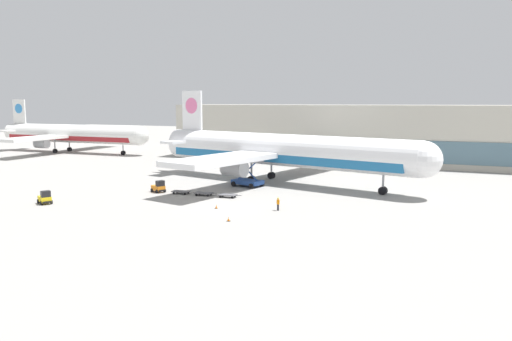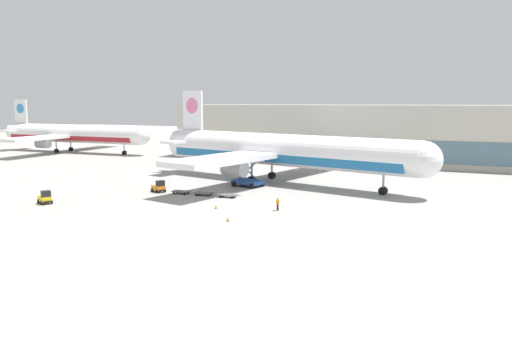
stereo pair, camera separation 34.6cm
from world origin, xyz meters
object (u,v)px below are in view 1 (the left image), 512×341
scissor_lift_loader (248,175)px  baggage_tug_mid (45,198)px  baggage_tug_foreground (159,187)px  baggage_dolly_second (204,193)px  traffic_cone_near (216,206)px  airplane_main (277,151)px  baggage_dolly_third (228,195)px  baggage_dolly_lead (181,192)px  ground_crew_near (278,203)px  airplane_distant (70,134)px  traffic_cone_far (228,219)px

scissor_lift_loader → baggage_tug_mid: size_ratio=2.04×
baggage_tug_foreground → baggage_dolly_second: size_ratio=0.74×
traffic_cone_near → airplane_main: bearing=90.8°
scissor_lift_loader → baggage_dolly_third: 10.80m
baggage_tug_mid → baggage_dolly_third: bearing=62.9°
baggage_dolly_lead → ground_crew_near: (18.80, -5.47, 0.68)m
airplane_distant → baggage_tug_foreground: 75.93m
ground_crew_near → traffic_cone_near: ground_crew_near is taller
baggage_dolly_second → airplane_distant: bearing=141.3°
traffic_cone_near → baggage_dolly_third: bearing=105.4°
airplane_distant → scissor_lift_loader: 79.77m
airplane_distant → scissor_lift_loader: size_ratio=9.20×
baggage_tug_foreground → traffic_cone_far: bearing=-9.7°
baggage_tug_mid → baggage_dolly_lead: bearing=75.4°
baggage_dolly_second → scissor_lift_loader: bearing=69.1°
airplane_main → baggage_tug_foreground: 22.73m
baggage_dolly_lead → baggage_dolly_third: (8.25, 0.28, 0.00)m
baggage_dolly_second → baggage_dolly_lead: bearing=176.8°
traffic_cone_near → traffic_cone_far: traffic_cone_near is taller
baggage_dolly_second → traffic_cone_near: size_ratio=6.39×
baggage_tug_foreground → traffic_cone_far: 23.69m
scissor_lift_loader → baggage_tug_foreground: bearing=-121.8°
traffic_cone_near → baggage_tug_foreground: bearing=152.9°
airplane_distant → baggage_dolly_third: 86.02m
baggage_tug_mid → airplane_distant: bearing=159.9°
scissor_lift_loader → baggage_tug_foreground: (-11.05, -11.04, -1.11)m
ground_crew_near → traffic_cone_far: 8.94m
baggage_tug_mid → traffic_cone_far: size_ratio=5.01×
airplane_distant → baggage_dolly_second: size_ratio=14.06×
scissor_lift_loader → baggage_tug_mid: 33.00m
baggage_dolly_lead → baggage_dolly_second: 4.08m
baggage_dolly_lead → baggage_dolly_second: (4.07, 0.20, 0.00)m
baggage_tug_foreground → baggage_dolly_third: baggage_tug_foreground is taller
airplane_distant → baggage_dolly_third: (73.55, -44.35, -4.93)m
airplane_distant → baggage_tug_foreground: (61.15, -44.79, -4.44)m
baggage_tug_foreground → baggage_dolly_third: (12.40, 0.44, -0.49)m
baggage_dolly_second → traffic_cone_far: size_ratio=6.69×
baggage_dolly_third → traffic_cone_far: (7.05, -13.94, -0.12)m
airplane_distant → scissor_lift_loader: bearing=-26.1°
baggage_tug_foreground → baggage_tug_mid: same height
airplane_main → traffic_cone_near: airplane_main is taller
airplane_distant → baggage_tug_foreground: airplane_distant is taller
baggage_tug_mid → traffic_cone_far: (29.28, 0.98, -0.60)m
baggage_dolly_second → baggage_dolly_third: size_ratio=1.00×
scissor_lift_loader → baggage_dolly_second: (-2.83, -10.68, -1.60)m
baggage_tug_mid → baggage_dolly_lead: size_ratio=0.75×
airplane_main → baggage_dolly_third: airplane_main is taller
airplane_distant → scissor_lift_loader: (72.20, -33.75, -3.33)m
baggage_dolly_second → baggage_tug_foreground: bearing=176.4°
baggage_dolly_lead → airplane_distant: bearing=139.5°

